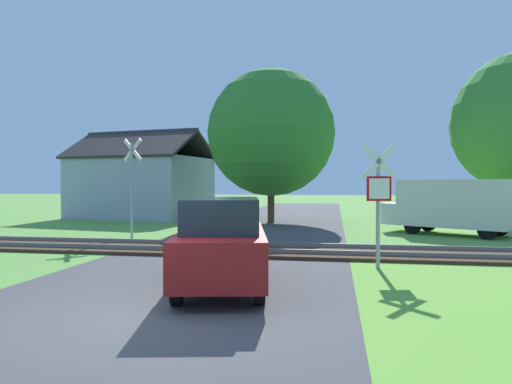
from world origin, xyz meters
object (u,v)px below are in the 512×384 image
Objects in this scene: tree_center at (271,133)px; house at (142,185)px; mail_truck at (451,204)px; parked_car at (222,243)px; crossing_sign_far at (132,181)px; stop_sign_near at (379,196)px.

house is at bearing 164.15° from tree_center.
house reaches higher than mail_truck.
house is at bearing 107.14° from parked_car.
house is 1.68× the size of mail_truck.
mail_truck is at bearing -13.64° from house.
mail_truck is at bearing 46.36° from parked_car.
house reaches higher than crossing_sign_far.
tree_center is 1.93× the size of parked_car.
parked_car is at bearing -52.18° from house.
stop_sign_near is 0.37× the size of tree_center.
stop_sign_near is at bearing -40.29° from house.
house is (-4.27, 10.47, -0.19)m from crossing_sign_far.
mail_truck is at bearing -29.91° from tree_center.
parked_car is at bearing 26.79° from stop_sign_near.
crossing_sign_far is 9.45m from tree_center.
parked_car is (-6.83, -10.76, -0.34)m from mail_truck.
stop_sign_near is 0.35× the size of house.
tree_center reaches higher than crossing_sign_far.
tree_center is (4.15, 8.08, 2.63)m from crossing_sign_far.
crossing_sign_far reaches higher than mail_truck.
mail_truck is 1.21× the size of parked_car.
tree_center is (8.42, -2.39, 2.82)m from house.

